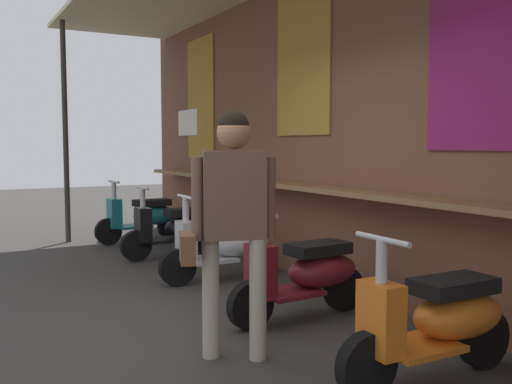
{
  "coord_description": "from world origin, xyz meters",
  "views": [
    {
      "loc": [
        4.0,
        -1.65,
        1.51
      ],
      "look_at": [
        -0.94,
        1.12,
        1.03
      ],
      "focal_mm": 39.47,
      "sensor_mm": 36.0,
      "label": 1
    }
  ],
  "objects_px": {
    "scooter_teal": "(145,217)",
    "scooter_orange": "(439,320)",
    "scooter_silver": "(227,246)",
    "shopper_with_handbag": "(232,208)",
    "scooter_maroon": "(307,274)",
    "scooter_black": "(178,228)"
  },
  "relations": [
    {
      "from": "scooter_black",
      "to": "scooter_orange",
      "type": "height_order",
      "value": "same"
    },
    {
      "from": "scooter_teal",
      "to": "scooter_maroon",
      "type": "relative_size",
      "value": 1.0
    },
    {
      "from": "shopper_with_handbag",
      "to": "scooter_maroon",
      "type": "bearing_deg",
      "value": 136.62
    },
    {
      "from": "scooter_black",
      "to": "scooter_silver",
      "type": "xyz_separation_m",
      "value": [
        1.48,
        -0.0,
        0.0
      ]
    },
    {
      "from": "scooter_maroon",
      "to": "shopper_with_handbag",
      "type": "bearing_deg",
      "value": 24.26
    },
    {
      "from": "scooter_black",
      "to": "scooter_silver",
      "type": "height_order",
      "value": "same"
    },
    {
      "from": "scooter_teal",
      "to": "scooter_silver",
      "type": "distance_m",
      "value": 2.89
    },
    {
      "from": "scooter_orange",
      "to": "shopper_with_handbag",
      "type": "bearing_deg",
      "value": -43.01
    },
    {
      "from": "scooter_teal",
      "to": "shopper_with_handbag",
      "type": "distance_m",
      "value": 5.12
    },
    {
      "from": "scooter_teal",
      "to": "scooter_orange",
      "type": "relative_size",
      "value": 1.0
    },
    {
      "from": "scooter_silver",
      "to": "shopper_with_handbag",
      "type": "relative_size",
      "value": 0.81
    },
    {
      "from": "shopper_with_handbag",
      "to": "scooter_silver",
      "type": "bearing_deg",
      "value": 173.55
    },
    {
      "from": "scooter_silver",
      "to": "scooter_black",
      "type": "bearing_deg",
      "value": -87.39
    },
    {
      "from": "scooter_silver",
      "to": "scooter_teal",
      "type": "bearing_deg",
      "value": -87.39
    },
    {
      "from": "scooter_black",
      "to": "scooter_maroon",
      "type": "relative_size",
      "value": 1.0
    },
    {
      "from": "scooter_black",
      "to": "scooter_maroon",
      "type": "bearing_deg",
      "value": 90.48
    },
    {
      "from": "scooter_silver",
      "to": "scooter_maroon",
      "type": "bearing_deg",
      "value": 92.61
    },
    {
      "from": "scooter_teal",
      "to": "scooter_orange",
      "type": "xyz_separation_m",
      "value": [
        5.94,
        0.0,
        0.0
      ]
    },
    {
      "from": "scooter_silver",
      "to": "shopper_with_handbag",
      "type": "xyz_separation_m",
      "value": [
        2.08,
        -0.99,
        0.68
      ]
    },
    {
      "from": "scooter_orange",
      "to": "shopper_with_handbag",
      "type": "height_order",
      "value": "shopper_with_handbag"
    },
    {
      "from": "scooter_black",
      "to": "scooter_maroon",
      "type": "height_order",
      "value": "same"
    },
    {
      "from": "scooter_silver",
      "to": "scooter_orange",
      "type": "height_order",
      "value": "same"
    }
  ]
}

